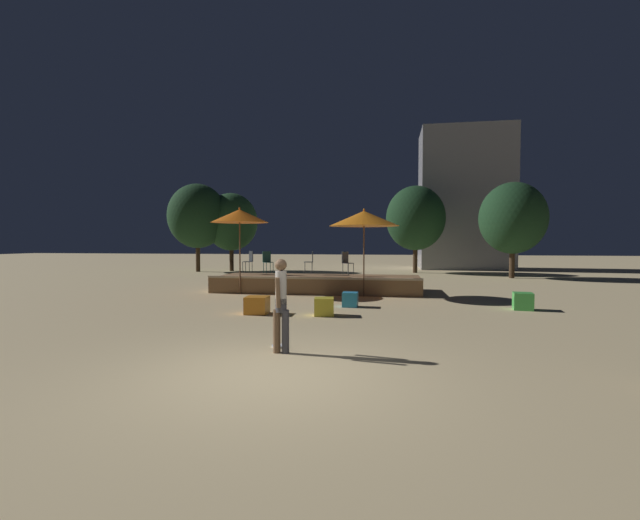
% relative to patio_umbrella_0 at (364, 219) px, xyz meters
% --- Properties ---
extents(ground_plane, '(120.00, 120.00, 0.00)m').
position_rel_patio_umbrella_0_xyz_m(ground_plane, '(-0.77, -9.30, -2.79)').
color(ground_plane, '#D1B784').
extents(wooden_deck, '(7.99, 2.78, 0.67)m').
position_rel_patio_umbrella_0_xyz_m(wooden_deck, '(-1.91, 1.38, -2.49)').
color(wooden_deck, olive).
rests_on(wooden_deck, ground).
extents(patio_umbrella_0, '(2.50, 2.50, 3.14)m').
position_rel_patio_umbrella_0_xyz_m(patio_umbrella_0, '(0.00, 0.00, 0.00)').
color(patio_umbrella_0, brown).
rests_on(patio_umbrella_0, ground).
extents(patio_umbrella_1, '(2.14, 2.14, 3.24)m').
position_rel_patio_umbrella_0_xyz_m(patio_umbrella_1, '(-4.61, -0.06, 0.13)').
color(patio_umbrella_1, brown).
rests_on(patio_umbrella_1, ground).
extents(cube_seat_0, '(0.58, 0.58, 0.47)m').
position_rel_patio_umbrella_0_xyz_m(cube_seat_0, '(-0.80, -4.14, -2.55)').
color(cube_seat_0, yellow).
rests_on(cube_seat_0, ground).
extents(cube_seat_1, '(0.46, 0.46, 0.44)m').
position_rel_patio_umbrella_0_xyz_m(cube_seat_1, '(-0.25, -2.51, -2.57)').
color(cube_seat_1, '#2D9EDB').
rests_on(cube_seat_1, ground).
extents(cube_seat_2, '(0.59, 0.59, 0.49)m').
position_rel_patio_umbrella_0_xyz_m(cube_seat_2, '(4.71, -2.28, -2.54)').
color(cube_seat_2, '#4CC651').
rests_on(cube_seat_2, ground).
extents(cube_seat_3, '(0.61, 0.61, 0.47)m').
position_rel_patio_umbrella_0_xyz_m(cube_seat_3, '(-2.64, -4.17, -2.55)').
color(cube_seat_3, orange).
rests_on(cube_seat_3, ground).
extents(person_0, '(0.29, 0.47, 1.66)m').
position_rel_patio_umbrella_0_xyz_m(person_0, '(-0.96, -8.07, -1.90)').
color(person_0, '#3F3F47').
rests_on(person_0, ground).
extents(bistro_chair_0, '(0.48, 0.48, 0.90)m').
position_rel_patio_umbrella_0_xyz_m(bistro_chair_0, '(-0.77, 1.51, -1.57)').
color(bistro_chair_0, '#47474C').
rests_on(bistro_chair_0, wooden_deck).
extents(bistro_chair_1, '(0.48, 0.48, 0.90)m').
position_rel_patio_umbrella_0_xyz_m(bistro_chair_1, '(-4.07, 1.72, -1.57)').
color(bistro_chair_1, '#1E4C47').
rests_on(bistro_chair_1, wooden_deck).
extents(bistro_chair_2, '(0.42, 0.41, 0.90)m').
position_rel_patio_umbrella_0_xyz_m(bistro_chair_2, '(-2.34, 2.19, -1.57)').
color(bistro_chair_2, '#2D3338').
rests_on(bistro_chair_2, wooden_deck).
extents(bistro_chair_3, '(0.48, 0.48, 0.90)m').
position_rel_patio_umbrella_0_xyz_m(bistro_chair_3, '(-4.97, 2.08, -1.57)').
color(bistro_chair_3, '#2D3338').
rests_on(bistro_chair_3, wooden_deck).
extents(frisbee_disc, '(0.27, 0.27, 0.03)m').
position_rel_patio_umbrella_0_xyz_m(frisbee_disc, '(-1.11, -7.65, -2.77)').
color(frisbee_disc, white).
rests_on(frisbee_disc, ground).
extents(background_tree_0, '(3.50, 3.50, 5.17)m').
position_rel_patio_umbrella_0_xyz_m(background_tree_0, '(7.44, 9.16, 0.45)').
color(background_tree_0, '#3D2B1C').
rests_on(background_tree_0, ground).
extents(background_tree_1, '(3.70, 3.70, 5.50)m').
position_rel_patio_umbrella_0_xyz_m(background_tree_1, '(2.50, 12.41, 0.67)').
color(background_tree_1, '#3D2B1C').
rests_on(background_tree_1, ground).
extents(background_tree_2, '(3.50, 3.50, 5.23)m').
position_rel_patio_umbrella_0_xyz_m(background_tree_2, '(-9.63, 12.13, 0.51)').
color(background_tree_2, '#3D2B1C').
rests_on(background_tree_2, ground).
extents(background_tree_3, '(3.82, 3.82, 5.75)m').
position_rel_patio_umbrella_0_xyz_m(background_tree_3, '(-11.55, 11.09, 0.86)').
color(background_tree_3, '#3D2B1C').
rests_on(background_tree_3, ground).
extents(distant_building, '(6.34, 4.38, 10.07)m').
position_rel_patio_umbrella_0_xyz_m(distant_building, '(6.27, 17.36, 2.25)').
color(distant_building, gray).
rests_on(distant_building, ground).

